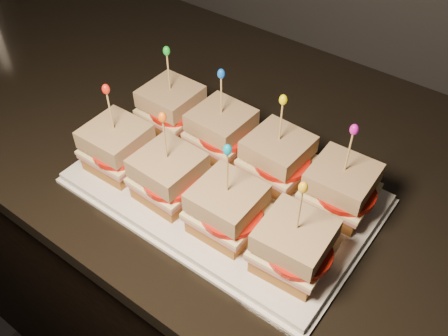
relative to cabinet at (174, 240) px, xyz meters
The scene contains 60 objects.
cabinet is the anchor object (origin of this frame).
granite_slab 0.46m from the cabinet, ahead, with size 2.24×0.74×0.03m, color black.
platter 0.56m from the cabinet, 26.35° to the right, with size 0.47×0.29×0.02m, color white.
platter_rim 0.56m from the cabinet, 26.35° to the right, with size 0.48×0.30×0.01m, color white.
sandwich_0_bread_bot 0.52m from the cabinet, 33.17° to the right, with size 0.09×0.09×0.02m, color brown.
sandwich_0_ham 0.53m from the cabinet, 33.17° to the right, with size 0.10×0.09×0.01m, color #C76B69.
sandwich_0_cheese 0.54m from the cabinet, 33.17° to the right, with size 0.10×0.10×0.01m, color #FEEDA7.
sandwich_0_tomato 0.55m from the cabinet, 32.50° to the right, with size 0.09×0.09×0.01m, color red.
sandwich_0_bread_top 0.56m from the cabinet, 33.17° to the right, with size 0.09×0.09×0.03m, color #612F15.
sandwich_0_pick 0.61m from the cabinet, 33.17° to the right, with size 0.00×0.00×0.09m, color tan.
sandwich_0_frill 0.65m from the cabinet, 33.17° to the right, with size 0.01×0.01×0.02m, color green.
sandwich_1_bread_bot 0.55m from the cabinet, 17.11° to the right, with size 0.09×0.09×0.02m, color brown.
sandwich_1_ham 0.56m from the cabinet, 17.11° to the right, with size 0.10×0.09×0.01m, color #C76B69.
sandwich_1_cheese 0.57m from the cabinet, 17.11° to the right, with size 0.10×0.10×0.01m, color #FEEDA7.
sandwich_1_tomato 0.58m from the cabinet, 17.65° to the right, with size 0.09×0.09×0.01m, color red.
sandwich_1_bread_top 0.59m from the cabinet, 17.11° to the right, with size 0.09×0.09×0.03m, color #612F15.
sandwich_1_pick 0.64m from the cabinet, 17.11° to the right, with size 0.00×0.00×0.09m, color tan.
sandwich_1_frill 0.68m from the cabinet, 17.11° to the right, with size 0.01×0.01×0.02m, color blue.
sandwich_2_bread_bot 0.60m from the cabinet, 11.38° to the right, with size 0.09×0.09×0.02m, color brown.
sandwich_2_ham 0.61m from the cabinet, 11.38° to the right, with size 0.10×0.09×0.01m, color #C76B69.
sandwich_2_cheese 0.62m from the cabinet, 11.38° to the right, with size 0.10×0.10×0.01m, color #FEEDA7.
sandwich_2_tomato 0.63m from the cabinet, 11.97° to the right, with size 0.09×0.09×0.01m, color red.
sandwich_2_bread_top 0.64m from the cabinet, 11.38° to the right, with size 0.09×0.09×0.03m, color #612F15.
sandwich_2_pick 0.68m from the cabinet, 11.38° to the right, with size 0.00×0.00×0.09m, color tan.
sandwich_2_frill 0.72m from the cabinet, 11.38° to the right, with size 0.01×0.01×0.02m, color #F8E700.
sandwich_3_bread_bot 0.67m from the cabinet, ahead, with size 0.09×0.09×0.02m, color brown.
sandwich_3_ham 0.68m from the cabinet, ahead, with size 0.10×0.09×0.01m, color #C76B69.
sandwich_3_cheese 0.68m from the cabinet, ahead, with size 0.10×0.10×0.01m, color #FEEDA7.
sandwich_3_tomato 0.70m from the cabinet, ahead, with size 0.09×0.09×0.01m, color red.
sandwich_3_bread_top 0.71m from the cabinet, ahead, with size 0.09×0.09×0.03m, color #612F15.
sandwich_3_pick 0.74m from the cabinet, ahead, with size 0.00×0.00×0.09m, color tan.
sandwich_3_frill 0.78m from the cabinet, ahead, with size 0.01×0.01×0.02m, color #CC0FB2.
sandwich_4_bread_bot 0.55m from the cabinet, 63.50° to the right, with size 0.09×0.09×0.02m, color brown.
sandwich_4_ham 0.56m from the cabinet, 63.50° to the right, with size 0.10×0.09×0.01m, color #C76B69.
sandwich_4_cheese 0.57m from the cabinet, 63.50° to the right, with size 0.10×0.10×0.01m, color #FEEDA7.
sandwich_4_tomato 0.58m from the cabinet, 61.52° to the right, with size 0.09×0.09×0.01m, color red.
sandwich_4_bread_top 0.60m from the cabinet, 63.50° to the right, with size 0.09×0.09×0.03m, color #612F15.
sandwich_4_pick 0.64m from the cabinet, 63.50° to the right, with size 0.00×0.00×0.09m, color tan.
sandwich_4_frill 0.68m from the cabinet, 63.50° to the right, with size 0.01×0.01×0.02m, color red.
sandwich_5_bread_bot 0.58m from the cabinet, 43.37° to the right, with size 0.09×0.09×0.02m, color brown.
sandwich_5_ham 0.59m from the cabinet, 43.37° to the right, with size 0.10×0.09×0.01m, color #C76B69.
sandwich_5_cheese 0.60m from the cabinet, 43.37° to the right, with size 0.10×0.10×0.01m, color #FEEDA7.
sandwich_5_tomato 0.61m from the cabinet, 42.64° to the right, with size 0.09×0.09×0.01m, color red.
sandwich_5_bread_top 0.62m from the cabinet, 43.37° to the right, with size 0.09×0.09×0.03m, color #612F15.
sandwich_5_pick 0.66m from the cabinet, 43.37° to the right, with size 0.00×0.00×0.09m, color tan.
sandwich_5_frill 0.71m from the cabinet, 43.37° to the right, with size 0.01×0.01×0.02m, color orange.
sandwich_6_bread_bot 0.63m from the cabinet, 31.71° to the right, with size 0.09×0.09×0.02m, color brown.
sandwich_6_ham 0.64m from the cabinet, 31.71° to the right, with size 0.10×0.09×0.01m, color #C76B69.
sandwich_6_cheese 0.65m from the cabinet, 31.71° to the right, with size 0.10×0.10×0.01m, color #FEEDA7.
sandwich_6_tomato 0.66m from the cabinet, 31.53° to the right, with size 0.09×0.09×0.01m, color red.
sandwich_6_bread_top 0.67m from the cabinet, 31.71° to the right, with size 0.09×0.09×0.03m, color #612F15.
sandwich_6_pick 0.71m from the cabinet, 31.71° to the right, with size 0.00×0.00×0.09m, color tan.
sandwich_6_frill 0.75m from the cabinet, 31.71° to the right, with size 0.01×0.01×0.02m, color #0690B9.
sandwich_7_bread_bot 0.69m from the cabinet, 24.66° to the right, with size 0.09×0.09×0.02m, color brown.
sandwich_7_ham 0.70m from the cabinet, 24.66° to the right, with size 0.10×0.09×0.01m, color #C76B69.
sandwich_7_cheese 0.71m from the cabinet, 24.66° to the right, with size 0.10×0.10×0.01m, color #FEEDA7.
sandwich_7_tomato 0.72m from the cabinet, 24.71° to the right, with size 0.09×0.09×0.01m, color red.
sandwich_7_bread_top 0.73m from the cabinet, 24.66° to the right, with size 0.09×0.09×0.03m, color #612F15.
sandwich_7_pick 0.76m from the cabinet, 24.66° to the right, with size 0.00×0.00×0.09m, color tan.
sandwich_7_frill 0.80m from the cabinet, 24.66° to the right, with size 0.01×0.01×0.02m, color #EEAD17.
Camera 1 is at (0.13, 1.06, 1.51)m, focal length 40.00 mm.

